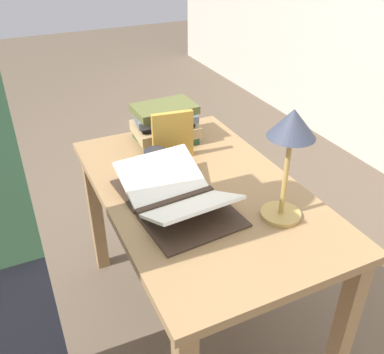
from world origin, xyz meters
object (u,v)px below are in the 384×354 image
(book_standing_upright, at_px, (174,136))
(reading_lamp, at_px, (291,137))
(book_stack_tall, at_px, (165,124))
(coffee_mug, at_px, (156,161))
(open_book, at_px, (176,196))

(book_standing_upright, height_order, reading_lamp, reading_lamp)
(book_stack_tall, distance_m, coffee_mug, 0.28)
(reading_lamp, bearing_deg, book_standing_upright, -162.76)
(reading_lamp, height_order, coffee_mug, reading_lamp)
(book_stack_tall, xyz_separation_m, reading_lamp, (0.71, 0.14, 0.22))
(book_standing_upright, bearing_deg, book_stack_tall, 178.04)
(open_book, distance_m, book_stack_tall, 0.51)
(open_book, xyz_separation_m, coffee_mug, (-0.25, 0.02, 0.01))
(open_book, relative_size, book_standing_upright, 2.48)
(open_book, xyz_separation_m, reading_lamp, (0.23, 0.30, 0.27))
(open_book, bearing_deg, coffee_mug, 171.13)
(book_stack_tall, bearing_deg, book_standing_upright, -9.54)
(open_book, relative_size, coffee_mug, 4.32)
(book_standing_upright, height_order, coffee_mug, book_standing_upright)
(book_stack_tall, bearing_deg, coffee_mug, -30.40)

